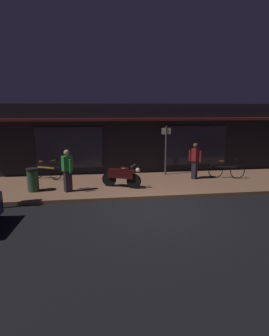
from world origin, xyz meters
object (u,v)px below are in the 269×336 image
at_px(bicycle_extra, 46,172).
at_px(person_bystander, 195,160).
at_px(bicycle_parked, 226,171).
at_px(trash_bin, 33,180).
at_px(motorcycle, 122,176).
at_px(person_photographer, 67,170).
at_px(sign_post, 166,147).

bearing_deg(bicycle_extra, person_bystander, -7.20).
relative_size(bicycle_parked, trash_bin, 1.73).
height_order(motorcycle, person_photographer, person_photographer).
bearing_deg(trash_bin, sign_post, 19.64).
xyz_separation_m(bicycle_extra, trash_bin, (-0.19, -1.95, 0.11)).
bearing_deg(person_bystander, person_photographer, -166.80).
distance_m(motorcycle, person_photographer, 2.23).
xyz_separation_m(motorcycle, person_bystander, (3.49, 1.00, 0.38)).
height_order(motorcycle, sign_post, sign_post).
relative_size(person_photographer, trash_bin, 1.80).
height_order(bicycle_extra, sign_post, sign_post).
height_order(person_photographer, person_bystander, same).
distance_m(bicycle_extra, trash_bin, 1.97).
distance_m(person_photographer, trash_bin, 1.45).
xyz_separation_m(person_bystander, trash_bin, (-7.04, -1.09, -0.41)).
xyz_separation_m(bicycle_extra, person_photographer, (1.18, -2.19, 0.52)).
distance_m(bicycle_extra, person_photographer, 2.55).
relative_size(bicycle_extra, sign_post, 0.62).
relative_size(motorcycle, person_photographer, 0.94).
distance_m(sign_post, trash_bin, 6.33).
xyz_separation_m(motorcycle, bicycle_extra, (-3.36, 1.86, -0.14)).
bearing_deg(person_photographer, person_bystander, 13.20).
height_order(motorcycle, trash_bin, motorcycle).
height_order(bicycle_extra, trash_bin, trash_bin).
relative_size(motorcycle, bicycle_parked, 0.98).
bearing_deg(person_bystander, trash_bin, -171.19).
distance_m(person_photographer, sign_post, 5.12).
bearing_deg(person_bystander, sign_post, 138.14).
distance_m(motorcycle, bicycle_parked, 5.08).
distance_m(bicycle_extra, sign_post, 5.80).
relative_size(person_photographer, person_bystander, 1.00).
relative_size(bicycle_parked, person_photographer, 0.97).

